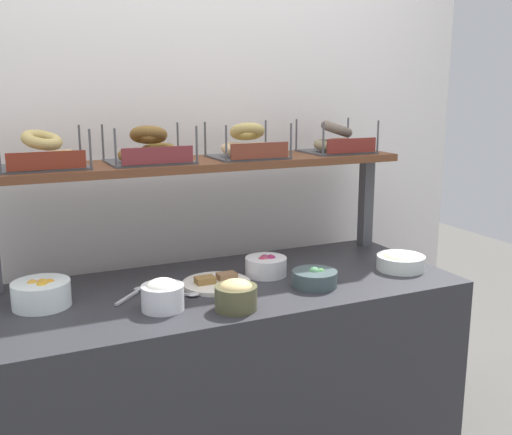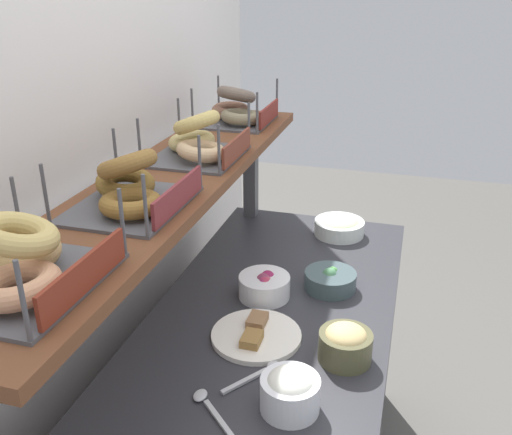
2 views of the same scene
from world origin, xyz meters
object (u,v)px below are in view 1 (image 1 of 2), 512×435
bowl_hummus (236,295)px  bagel_basket_plain (247,146)px  bowl_beet_salad (266,265)px  bagel_basket_poppy (336,142)px  bowl_fruit_salad (41,293)px  serving_spoon_by_edge (134,292)px  bagel_basket_sesame (42,155)px  bowl_scallion_spread (401,261)px  serving_plate_white (216,283)px  bagel_basket_cinnamon_raisin (149,150)px  bowl_cream_cheese (163,294)px  bowl_veggie_mix (315,278)px  serving_spoon_near_plate (182,294)px

bowl_hummus → bagel_basket_plain: bagel_basket_plain is taller
bowl_beet_salad → bagel_basket_poppy: bagel_basket_poppy is taller
bowl_fruit_salad → bagel_basket_plain: bearing=13.4°
serving_spoon_by_edge → bagel_basket_sesame: bagel_basket_sesame is taller
bagel_basket_sesame → serving_spoon_by_edge: bearing=-42.1°
bagel_basket_plain → bagel_basket_poppy: (0.43, 0.02, -0.00)m
bowl_fruit_salad → bagel_basket_sesame: (0.05, 0.21, 0.43)m
bowl_scallion_spread → bowl_beet_salad: bearing=163.3°
bowl_scallion_spread → bowl_hummus: bearing=-170.5°
bowl_scallion_spread → bagel_basket_plain: 0.76m
serving_plate_white → bagel_basket_cinnamon_raisin: (-0.17, 0.25, 0.47)m
bowl_fruit_salad → bagel_basket_plain: bagel_basket_plain is taller
serving_spoon_by_edge → bagel_basket_poppy: 1.09m
serving_spoon_by_edge → bagel_basket_cinnamon_raisin: (0.13, 0.22, 0.47)m
bagel_basket_plain → bowl_cream_cheese: bearing=-140.4°
bowl_veggie_mix → bagel_basket_poppy: bagel_basket_poppy is taller
bowl_fruit_salad → serving_spoon_by_edge: size_ratio=1.39×
bowl_veggie_mix → bowl_cream_cheese: bearing=179.9°
bagel_basket_poppy → serving_plate_white: bearing=-158.4°
bowl_veggie_mix → serving_spoon_near_plate: size_ratio=1.06×
bowl_veggie_mix → bagel_basket_sesame: bearing=154.8°
bagel_basket_plain → bowl_scallion_spread: bearing=-35.6°
bowl_hummus → serving_plate_white: (0.03, 0.25, -0.04)m
bowl_hummus → serving_plate_white: 0.25m
bowl_scallion_spread → bagel_basket_cinnamon_raisin: 1.07m
bowl_cream_cheese → bagel_basket_cinnamon_raisin: bearing=79.2°
bowl_beet_salad → serving_spoon_near_plate: bowl_beet_salad is taller
bagel_basket_plain → bowl_hummus: bearing=-117.7°
bowl_beet_salad → bowl_fruit_salad: bearing=179.5°
bowl_beet_salad → bowl_hummus: size_ratio=1.14×
bowl_veggie_mix → serving_spoon_by_edge: bearing=163.5°
serving_spoon_by_edge → bagel_basket_sesame: (-0.25, 0.23, 0.47)m
serving_spoon_near_plate → bagel_basket_cinnamon_raisin: 0.56m
bowl_fruit_salad → bowl_hummus: size_ratio=1.36×
serving_spoon_by_edge → bagel_basket_poppy: (0.95, 0.23, 0.47)m
bagel_basket_sesame → bowl_veggie_mix: bearing=-25.2°
bagel_basket_cinnamon_raisin → serving_spoon_near_plate: bearing=-86.2°
serving_plate_white → bowl_beet_salad: bearing=9.3°
bowl_beet_salad → bowl_fruit_salad: size_ratio=0.84×
bagel_basket_plain → bagel_basket_poppy: size_ratio=1.01×
bowl_fruit_salad → bowl_cream_cheese: size_ratio=1.36×
bowl_cream_cheese → bowl_fruit_salad: bearing=151.3°
bowl_fruit_salad → bagel_basket_cinnamon_raisin: size_ratio=0.62×
bowl_hummus → bowl_cream_cheese: (-0.22, 0.10, 0.00)m
serving_spoon_near_plate → bagel_basket_sesame: (-0.40, 0.31, 0.47)m
bagel_basket_sesame → bowl_cream_cheese: bearing=-53.6°
bowl_hummus → serving_spoon_by_edge: size_ratio=1.02×
bowl_scallion_spread → serving_spoon_by_edge: (-1.03, 0.15, -0.03)m
bowl_veggie_mix → serving_spoon_near_plate: bowl_veggie_mix is taller
bowl_scallion_spread → bagel_basket_poppy: size_ratio=0.66×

